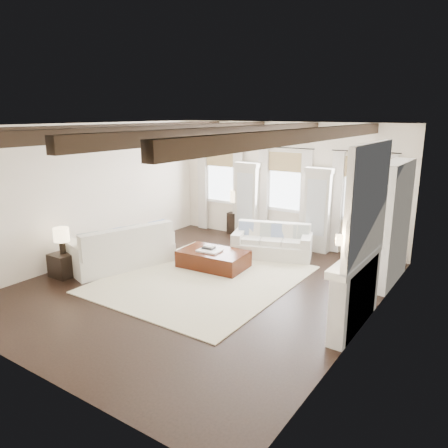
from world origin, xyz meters
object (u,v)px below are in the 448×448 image
Objects in this scene: sofa_left at (122,250)px; side_table_front at (64,265)px; sofa_back at (272,243)px; side_table_back at (236,223)px; ottoman at (214,259)px.

side_table_front is at bearing -118.94° from sofa_left.
sofa_back reaches higher than side_table_front.
sofa_left is 3.90m from side_table_back.
ottoman is at bearing -116.77° from sofa_back.
sofa_back is 4.08× the size of side_table_front.
side_table_back is at bearing 80.76° from sofa_left.
sofa_back reaches higher than side_table_back.
sofa_back is 3.29× the size of side_table_back.
side_table_back is (-1.85, 1.28, -0.02)m from sofa_back.
side_table_front is 5.11m from side_table_back.
ottoman is (-0.73, -1.45, -0.14)m from sofa_back.
side_table_back reaches higher than side_table_front.
sofa_left reaches higher than side_table_front.
ottoman is 2.95m from side_table_back.
sofa_back is 1.63m from ottoman.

